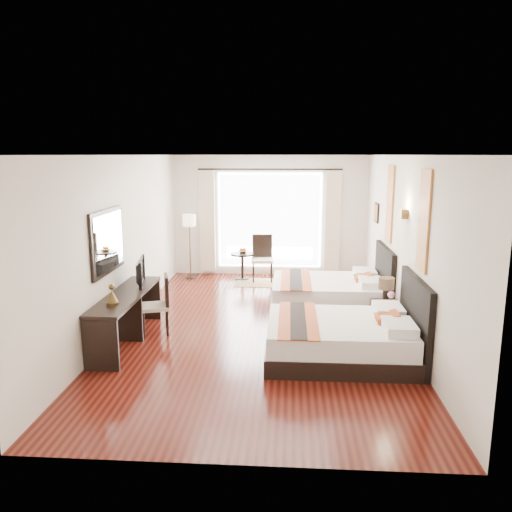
# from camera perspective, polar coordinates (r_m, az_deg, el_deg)

# --- Properties ---
(floor) EXTENTS (4.50, 7.50, 0.01)m
(floor) POSITION_cam_1_polar(r_m,az_deg,el_deg) (8.34, 0.48, -8.18)
(floor) COLOR #350B09
(floor) RESTS_ON ground
(ceiling) EXTENTS (4.50, 7.50, 0.02)m
(ceiling) POSITION_cam_1_polar(r_m,az_deg,el_deg) (7.86, 0.52, 11.39)
(ceiling) COLOR white
(ceiling) RESTS_ON wall_headboard
(wall_headboard) EXTENTS (0.01, 7.50, 2.80)m
(wall_headboard) POSITION_cam_1_polar(r_m,az_deg,el_deg) (8.17, 16.43, 1.12)
(wall_headboard) COLOR silver
(wall_headboard) RESTS_ON floor
(wall_desk) EXTENTS (0.01, 7.50, 2.80)m
(wall_desk) POSITION_cam_1_polar(r_m,az_deg,el_deg) (8.41, -14.96, 1.50)
(wall_desk) COLOR silver
(wall_desk) RESTS_ON floor
(wall_window) EXTENTS (4.50, 0.01, 2.80)m
(wall_window) POSITION_cam_1_polar(r_m,az_deg,el_deg) (11.68, 1.57, 4.59)
(wall_window) COLOR silver
(wall_window) RESTS_ON floor
(wall_entry) EXTENTS (4.50, 0.01, 2.80)m
(wall_entry) POSITION_cam_1_polar(r_m,az_deg,el_deg) (4.36, -2.38, -7.32)
(wall_entry) COLOR silver
(wall_entry) RESTS_ON floor
(window_glass) EXTENTS (2.40, 0.02, 2.20)m
(window_glass) POSITION_cam_1_polar(r_m,az_deg,el_deg) (11.68, 1.56, 4.09)
(window_glass) COLOR white
(window_glass) RESTS_ON wall_window
(sheer_curtain) EXTENTS (2.30, 0.02, 2.10)m
(sheer_curtain) POSITION_cam_1_polar(r_m,az_deg,el_deg) (11.62, 1.55, 4.06)
(sheer_curtain) COLOR white
(sheer_curtain) RESTS_ON wall_window
(drape_left) EXTENTS (0.35, 0.14, 2.35)m
(drape_left) POSITION_cam_1_polar(r_m,az_deg,el_deg) (11.73, -5.57, 3.98)
(drape_left) COLOR beige
(drape_left) RESTS_ON floor
(drape_right) EXTENTS (0.35, 0.14, 2.35)m
(drape_right) POSITION_cam_1_polar(r_m,az_deg,el_deg) (11.62, 8.72, 3.83)
(drape_right) COLOR beige
(drape_right) RESTS_ON floor
(art_panel_near) EXTENTS (0.03, 0.50, 1.35)m
(art_panel_near) POSITION_cam_1_polar(r_m,az_deg,el_deg) (6.95, 18.64, 3.84)
(art_panel_near) COLOR maroon
(art_panel_near) RESTS_ON wall_headboard
(art_panel_far) EXTENTS (0.03, 0.50, 1.35)m
(art_panel_far) POSITION_cam_1_polar(r_m,az_deg,el_deg) (9.17, 15.04, 5.76)
(art_panel_far) COLOR maroon
(art_panel_far) RESTS_ON wall_headboard
(wall_sconce) EXTENTS (0.10, 0.14, 0.14)m
(wall_sconce) POSITION_cam_1_polar(r_m,az_deg,el_deg) (7.91, 16.53, 4.60)
(wall_sconce) COLOR #4F3B1C
(wall_sconce) RESTS_ON wall_headboard
(mirror_frame) EXTENTS (0.04, 1.25, 0.95)m
(mirror_frame) POSITION_cam_1_polar(r_m,az_deg,el_deg) (7.68, -16.62, 1.61)
(mirror_frame) COLOR black
(mirror_frame) RESTS_ON wall_desk
(mirror_glass) EXTENTS (0.01, 1.12, 0.82)m
(mirror_glass) POSITION_cam_1_polar(r_m,az_deg,el_deg) (7.67, -16.45, 1.61)
(mirror_glass) COLOR white
(mirror_glass) RESTS_ON mirror_frame
(bed_near) EXTENTS (2.08, 1.62, 1.17)m
(bed_near) POSITION_cam_1_polar(r_m,az_deg,el_deg) (7.17, 10.19, -9.11)
(bed_near) COLOR black
(bed_near) RESTS_ON floor
(bed_far) EXTENTS (2.09, 1.63, 1.18)m
(bed_far) POSITION_cam_1_polar(r_m,az_deg,el_deg) (9.34, 8.66, -4.16)
(bed_far) COLOR black
(bed_far) RESTS_ON floor
(nightstand) EXTENTS (0.43, 0.53, 0.51)m
(nightstand) POSITION_cam_1_polar(r_m,az_deg,el_deg) (8.22, 14.58, -6.94)
(nightstand) COLOR black
(nightstand) RESTS_ON floor
(table_lamp) EXTENTS (0.25, 0.25, 0.39)m
(table_lamp) POSITION_cam_1_polar(r_m,az_deg,el_deg) (8.21, 14.67, -3.25)
(table_lamp) COLOR black
(table_lamp) RESTS_ON nightstand
(vase) EXTENTS (0.15, 0.15, 0.12)m
(vase) POSITION_cam_1_polar(r_m,az_deg,el_deg) (8.00, 15.15, -5.19)
(vase) COLOR black
(vase) RESTS_ON nightstand
(console_desk) EXTENTS (0.50, 2.20, 0.76)m
(console_desk) POSITION_cam_1_polar(r_m,az_deg,el_deg) (7.88, -14.55, -6.82)
(console_desk) COLOR black
(console_desk) RESTS_ON floor
(television) EXTENTS (0.25, 0.74, 0.43)m
(television) POSITION_cam_1_polar(r_m,az_deg,el_deg) (8.22, -13.44, -1.73)
(television) COLOR black
(television) RESTS_ON console_desk
(bronze_figurine) EXTENTS (0.21, 0.21, 0.26)m
(bronze_figurine) POSITION_cam_1_polar(r_m,az_deg,el_deg) (7.23, -16.12, -4.36)
(bronze_figurine) COLOR #4F3B1C
(bronze_figurine) RESTS_ON console_desk
(desk_chair) EXTENTS (0.54, 0.54, 0.94)m
(desk_chair) POSITION_cam_1_polar(r_m,az_deg,el_deg) (8.17, -11.30, -6.69)
(desk_chair) COLOR #BDB092
(desk_chair) RESTS_ON floor
(floor_lamp) EXTENTS (0.30, 0.30, 1.48)m
(floor_lamp) POSITION_cam_1_polar(r_m,az_deg,el_deg) (11.41, -7.62, 3.57)
(floor_lamp) COLOR black
(floor_lamp) RESTS_ON floor
(side_table) EXTENTS (0.53, 0.53, 0.61)m
(side_table) POSITION_cam_1_polar(r_m,az_deg,el_deg) (11.40, -1.57, -1.17)
(side_table) COLOR black
(side_table) RESTS_ON floor
(fruit_bowl) EXTENTS (0.25, 0.25, 0.05)m
(fruit_bowl) POSITION_cam_1_polar(r_m,az_deg,el_deg) (11.36, -1.51, 0.47)
(fruit_bowl) COLOR #473219
(fruit_bowl) RESTS_ON side_table
(window_chair) EXTENTS (0.51, 0.51, 1.03)m
(window_chair) POSITION_cam_1_polar(r_m,az_deg,el_deg) (11.27, 0.73, -1.26)
(window_chair) COLOR #BDB092
(window_chair) RESTS_ON floor
(jute_rug) EXTENTS (1.20, 0.85, 0.01)m
(jute_rug) POSITION_cam_1_polar(r_m,az_deg,el_deg) (11.13, 0.72, -3.07)
(jute_rug) COLOR tan
(jute_rug) RESTS_ON floor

